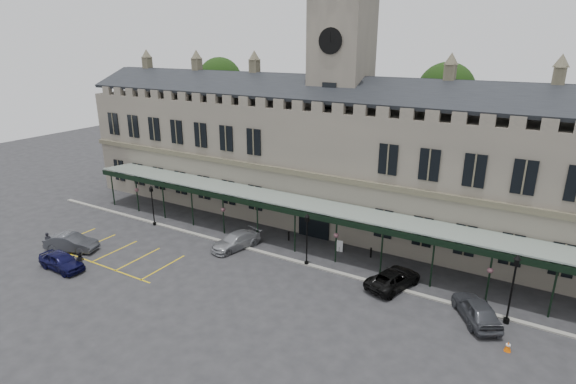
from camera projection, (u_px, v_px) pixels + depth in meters
The scene contains 22 objects.
ground at pixel (248, 287), 34.50m from camera, with size 140.00×140.00×0.00m, color #262628.
station_building at pixel (338, 161), 45.45m from camera, with size 60.00×10.36×17.30m.
clock_tower at pixel (340, 94), 43.41m from camera, with size 5.60×5.60×24.80m.
canopy at pixel (296, 226), 39.84m from camera, with size 50.00×4.10×4.30m.
kerb at pixel (285, 258), 38.98m from camera, with size 60.00×0.40×0.12m, color gray.
parking_markings at pixel (110, 253), 40.01m from camera, with size 16.00×6.00×0.01m, color gold, non-canonical shape.
tree_behind_left at pixel (220, 81), 61.44m from camera, with size 6.00×6.00×16.00m.
tree_behind_mid at pixel (446, 93), 47.01m from camera, with size 6.00×6.00×16.00m.
lamp_post_left at pixel (152, 202), 45.44m from camera, with size 0.40×0.40×4.28m.
lamp_post_mid at pixel (307, 235), 37.08m from camera, with size 0.44×0.44×4.68m.
lamp_post_right at pixel (513, 283), 29.17m from camera, with size 0.48×0.48×5.09m.
traffic_cone at pixel (508, 346), 27.30m from camera, with size 0.42×0.42×0.66m.
sign_board at pixel (339, 246), 40.21m from camera, with size 0.64×0.09×1.09m.
bollard_left at pixel (289, 236), 42.50m from camera, with size 0.16×0.16×0.89m, color black.
bollard_right at pixel (371, 253), 39.16m from camera, with size 0.16×0.16×0.90m, color black.
car_left_a at pixel (61, 261), 37.03m from camera, with size 1.77×4.39×1.50m, color #0B0B33.
car_left_b at pixel (71, 242), 40.39m from camera, with size 1.64×4.69×1.55m, color #393B41.
car_taxi at pixel (236, 241), 40.86m from camera, with size 2.00×4.92×1.43m, color gray.
car_van at pixel (393, 279), 34.39m from camera, with size 2.29×4.97×1.38m, color black.
car_right_a at pixel (476, 310), 30.19m from camera, with size 1.92×4.77×1.62m, color #393B41.
person_a at pixel (48, 242), 40.30m from camera, with size 0.63×0.42×1.74m, color black.
person_b at pixel (80, 261), 36.98m from camera, with size 0.78×0.60×1.60m, color black.
Camera 1 is at (18.04, -24.64, 17.91)m, focal length 28.00 mm.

